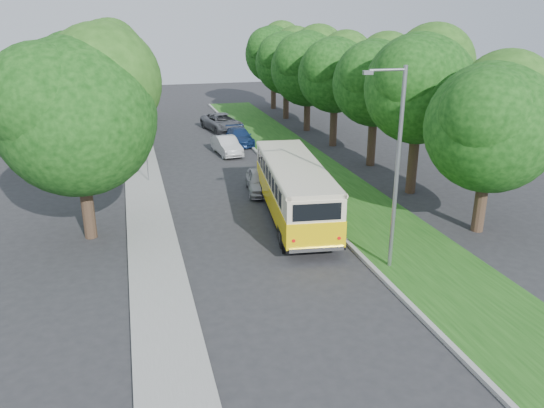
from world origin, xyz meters
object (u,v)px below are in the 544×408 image
object	(u,v)px
lamppost_far	(138,105)
car_white	(227,146)
vintage_bus	(294,191)
car_grey	(222,122)
lamppost_near	(395,164)
car_blue	(240,136)
car_silver	(260,181)

from	to	relation	value
lamppost_far	car_white	xyz separation A→B (m)	(6.11, 1.49, -3.46)
vintage_bus	car_grey	world-z (taller)	vintage_bus
lamppost_near	car_blue	world-z (taller)	lamppost_near
lamppost_near	car_silver	distance (m)	11.77
lamppost_near	car_white	distance (m)	20.53
car_silver	car_white	world-z (taller)	car_silver
car_grey	car_blue	bearing A→B (deg)	-96.96
lamppost_near	car_grey	world-z (taller)	lamppost_near
lamppost_far	vintage_bus	size ratio (longest dim) A/B	0.74
lamppost_far	car_silver	distance (m)	10.51
lamppost_far	car_white	size ratio (longest dim) A/B	1.89
lamppost_near	lamppost_far	distance (m)	20.53
car_silver	car_blue	bearing A→B (deg)	91.77
lamppost_near	car_silver	xyz separation A→B (m)	(-2.56, 10.87, -3.71)
lamppost_near	vintage_bus	xyz separation A→B (m)	(-2.02, 6.17, -2.87)
lamppost_near	car_blue	bearing A→B (deg)	93.01
lamppost_near	car_grey	distance (m)	28.55
lamppost_far	car_silver	world-z (taller)	lamppost_far
vintage_bus	car_silver	world-z (taller)	vintage_bus
lamppost_far	vintage_bus	xyz separation A→B (m)	(6.88, -12.33, -2.62)
lamppost_near	car_blue	xyz separation A→B (m)	(-1.21, 22.94, -3.76)
car_blue	car_grey	world-z (taller)	car_grey
lamppost_near	car_white	world-z (taller)	lamppost_near
car_grey	vintage_bus	bearing A→B (deg)	-102.62
car_silver	car_blue	world-z (taller)	car_silver
lamppost_near	car_grey	xyz separation A→B (m)	(-1.64, 28.27, -3.62)
lamppost_far	car_silver	xyz separation A→B (m)	(6.35, -7.63, -3.46)
car_blue	lamppost_near	bearing A→B (deg)	-87.46
lamppost_far	car_grey	size ratio (longest dim) A/B	1.40
car_blue	car_grey	distance (m)	5.35
lamppost_far	car_silver	size ratio (longest dim) A/B	1.95
car_silver	car_grey	xyz separation A→B (m)	(0.92, 17.40, 0.09)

